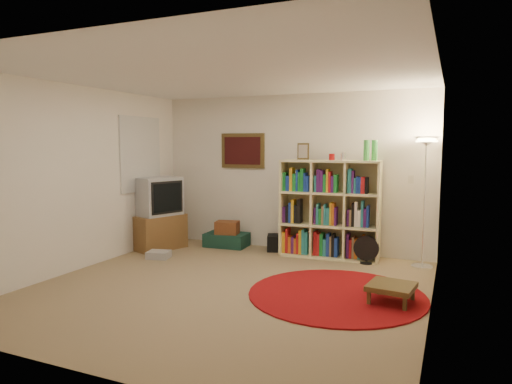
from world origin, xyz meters
TOP-DOWN VIEW (x-y plane):
  - room at (-0.05, 0.05)m, footprint 4.54×4.54m
  - bookshelf at (0.71, 1.94)m, footprint 1.50×0.50m
  - floor_lamp at (2.06, 1.88)m, footprint 0.40×0.40m
  - floor_fan at (1.31, 1.78)m, footprint 0.36×0.19m
  - tv_stand at (-2.01, 1.41)m, footprint 0.81×0.95m
  - dvd_box at (-1.61, 0.86)m, footprint 0.37×0.33m
  - suitcase at (-1.04, 1.99)m, footprint 0.72×0.49m
  - wicker_basket at (-1.00, 1.94)m, footprint 0.41×0.33m
  - duffel_bag at (-0.12, 2.04)m, footprint 0.45×0.41m
  - paper_towel at (0.23, 2.18)m, footprint 0.12×0.12m
  - red_rug at (1.25, 0.26)m, footprint 2.01×2.01m
  - side_table at (1.85, 0.22)m, footprint 0.52×0.52m

SIDE VIEW (x-z plane):
  - red_rug at x=1.25m, z-range 0.00..0.02m
  - dvd_box at x=-1.61m, z-range 0.00..0.11m
  - paper_towel at x=0.23m, z-range 0.00..0.22m
  - suitcase at x=-1.04m, z-range 0.00..0.22m
  - duffel_bag at x=-0.12m, z-range 0.00..0.26m
  - side_table at x=1.85m, z-range 0.07..0.29m
  - floor_fan at x=1.31m, z-range 0.00..0.41m
  - wicker_basket at x=-1.00m, z-range 0.22..0.44m
  - tv_stand at x=-2.01m, z-range -0.02..1.15m
  - bookshelf at x=0.71m, z-range -0.17..1.60m
  - room at x=-0.05m, z-range -0.01..2.53m
  - floor_lamp at x=2.06m, z-range 0.60..2.41m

